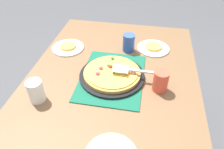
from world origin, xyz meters
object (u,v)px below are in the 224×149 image
(served_slice_left, at_px, (153,47))
(served_slice_right, at_px, (68,46))
(cup_near, at_px, (129,43))
(plate_near_left, at_px, (153,48))
(cup_corner, at_px, (161,81))
(cup_far, at_px, (36,91))
(plate_far_right, at_px, (68,48))
(pizza_server, at_px, (129,70))
(pizza, at_px, (112,73))
(pizza_pan, at_px, (112,75))

(served_slice_left, bearing_deg, served_slice_right, -80.35)
(cup_near, bearing_deg, plate_near_left, 106.39)
(served_slice_left, height_order, cup_corner, cup_corner)
(served_slice_left, bearing_deg, cup_far, -43.72)
(plate_far_right, xyz_separation_m, served_slice_left, (-0.10, 0.59, 0.01))
(cup_near, relative_size, cup_corner, 1.00)
(served_slice_right, height_order, cup_near, cup_near)
(plate_far_right, height_order, served_slice_right, served_slice_right)
(plate_near_left, distance_m, pizza_server, 0.38)
(plate_far_right, bearing_deg, served_slice_left, 99.65)
(plate_near_left, relative_size, served_slice_right, 2.00)
(plate_near_left, distance_m, cup_corner, 0.41)
(served_slice_left, bearing_deg, plate_near_left, 0.00)
(plate_near_left, relative_size, served_slice_left, 2.00)
(pizza, xyz_separation_m, cup_near, (-0.30, 0.06, 0.03))
(pizza, xyz_separation_m, plate_far_right, (-0.25, -0.36, -0.03))
(served_slice_left, relative_size, served_slice_right, 1.00)
(plate_near_left, xyz_separation_m, served_slice_left, (0.00, 0.00, 0.01))
(served_slice_right, bearing_deg, cup_far, 1.57)
(plate_near_left, relative_size, plate_far_right, 1.00)
(served_slice_left, xyz_separation_m, pizza_server, (0.35, -0.13, 0.05))
(cup_near, height_order, cup_far, same)
(pizza, height_order, cup_near, cup_near)
(pizza_pan, xyz_separation_m, pizza_server, (0.00, 0.10, 0.06))
(plate_far_right, xyz_separation_m, cup_corner, (0.31, 0.63, 0.06))
(cup_corner, relative_size, pizza_server, 0.52)
(served_slice_right, relative_size, cup_far, 0.92)
(pizza_pan, height_order, served_slice_right, served_slice_right)
(plate_far_right, relative_size, cup_corner, 1.83)
(pizza_pan, distance_m, pizza_server, 0.11)
(pizza_pan, height_order, pizza_server, pizza_server)
(plate_near_left, distance_m, served_slice_right, 0.60)
(cup_near, bearing_deg, pizza_pan, -11.00)
(pizza_server, bearing_deg, served_slice_right, -119.15)
(pizza, xyz_separation_m, served_slice_right, (-0.25, -0.36, -0.02))
(pizza, xyz_separation_m, plate_near_left, (-0.35, 0.23, -0.03))
(pizza, distance_m, served_slice_right, 0.44)
(served_slice_left, distance_m, cup_far, 0.83)
(cup_far, bearing_deg, pizza_pan, 125.54)
(pizza_pan, bearing_deg, cup_corner, 78.51)
(pizza_pan, bearing_deg, plate_far_right, -125.10)
(served_slice_right, height_order, cup_corner, cup_corner)
(served_slice_left, xyz_separation_m, cup_far, (0.60, -0.57, 0.04))
(served_slice_left, bearing_deg, plate_far_right, -80.35)
(cup_far, bearing_deg, pizza_server, 118.88)
(served_slice_right, distance_m, cup_far, 0.50)
(pizza, height_order, served_slice_left, pizza)
(pizza_pan, height_order, served_slice_left, served_slice_left)
(cup_far, relative_size, pizza_server, 0.52)
(pizza, height_order, cup_corner, cup_corner)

